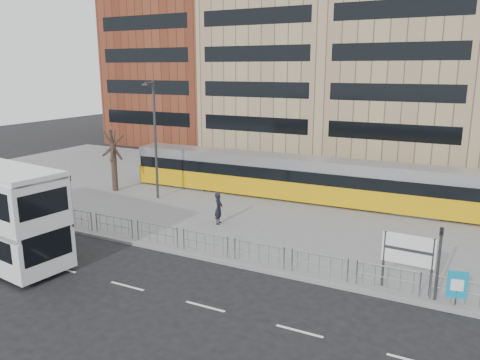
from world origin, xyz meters
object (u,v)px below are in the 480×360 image
at_px(ad_panel, 457,285).
at_px(pedestrian, 219,208).
at_px(station_sign, 408,253).
at_px(traffic_light_east, 439,254).
at_px(lamp_post_west, 155,135).
at_px(tram, 296,178).
at_px(traffic_light_west, 70,194).
at_px(bare_tree, 112,126).

height_order(ad_panel, pedestrian, pedestrian).
height_order(station_sign, traffic_light_east, traffic_light_east).
bearing_deg(lamp_post_west, pedestrian, -23.57).
bearing_deg(lamp_post_west, tram, 26.65).
bearing_deg(tram, station_sign, -52.80).
bearing_deg(traffic_light_west, tram, 35.06).
xyz_separation_m(station_sign, traffic_light_east, (1.20, -0.30, 0.25)).
bearing_deg(tram, traffic_light_west, -130.69).
xyz_separation_m(tram, pedestrian, (-2.16, -7.46, -0.57)).
relative_size(ad_panel, bare_tree, 0.21).
bearing_deg(pedestrian, traffic_light_west, 107.99).
bearing_deg(traffic_light_west, ad_panel, -15.94).
height_order(traffic_light_west, traffic_light_east, same).
distance_m(tram, lamp_post_west, 10.48).
xyz_separation_m(pedestrian, lamp_post_west, (-6.80, 2.97, 3.63)).
xyz_separation_m(pedestrian, traffic_light_east, (12.58, -4.38, 1.01)).
distance_m(station_sign, ad_panel, 2.19).
bearing_deg(pedestrian, lamp_post_west, 54.22).
height_order(station_sign, pedestrian, station_sign).
xyz_separation_m(pedestrian, traffic_light_west, (-7.52, -4.38, 1.01)).
bearing_deg(lamp_post_west, bare_tree, 175.71).
bearing_deg(ad_panel, traffic_light_west, 167.80).
distance_m(ad_panel, pedestrian, 14.08).
xyz_separation_m(ad_panel, traffic_light_east, (-0.76, 0.10, 1.13)).
bearing_deg(traffic_light_east, bare_tree, 165.07).
distance_m(station_sign, traffic_light_east, 1.26).
bearing_deg(station_sign, traffic_light_west, -176.39).
relative_size(pedestrian, traffic_light_west, 0.62).
xyz_separation_m(lamp_post_west, bare_tree, (-4.21, 0.32, 0.37)).
bearing_deg(bare_tree, ad_panel, -17.67).
relative_size(traffic_light_east, lamp_post_west, 0.37).
bearing_deg(station_sign, tram, 131.32).
bearing_deg(station_sign, pedestrian, 163.00).
height_order(ad_panel, lamp_post_west, lamp_post_west).
distance_m(station_sign, pedestrian, 12.11).
distance_m(ad_panel, lamp_post_west, 21.80).
relative_size(traffic_light_west, traffic_light_east, 1.00).
relative_size(ad_panel, traffic_light_west, 0.47).
height_order(tram, traffic_light_west, traffic_light_west).
height_order(ad_panel, bare_tree, bare_tree).
xyz_separation_m(ad_panel, bare_tree, (-24.36, 7.76, 4.11)).
bearing_deg(traffic_light_east, traffic_light_west, -176.95).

